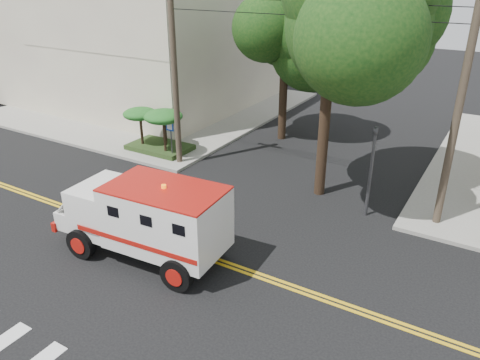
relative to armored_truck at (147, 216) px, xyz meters
The scene contains 11 objects.
ground 2.35m from the armored_truck, 30.90° to the left, with size 100.00×100.00×0.00m, color black.
sidewalk_nw 18.80m from the armored_truck, 129.74° to the left, with size 17.00×17.00×0.15m, color gray.
building_left 21.48m from the armored_truck, 131.30° to the left, with size 16.00×14.00×10.00m, color beige.
utility_pole_left 8.55m from the armored_truck, 120.55° to the left, with size 0.28×0.28×9.00m, color #382D23.
utility_pole_right 10.98m from the armored_truck, 42.28° to the left, with size 0.28×0.28×9.00m, color #382D23.
tree_main 9.73m from the armored_truck, 64.09° to the left, with size 6.08×5.70×9.85m.
tree_left 13.42m from the armored_truck, 95.21° to the left, with size 4.48×4.20×7.70m.
traffic_signal 8.44m from the armored_truck, 50.74° to the left, with size 0.15×0.18×3.60m.
accessibility_sign 8.49m from the armored_truck, 123.45° to the left, with size 0.45×0.10×2.02m.
palm_planter 9.58m from the armored_truck, 128.14° to the left, with size 3.52×2.63×2.36m.
armored_truck is the anchor object (origin of this frame).
Camera 1 is at (7.82, -10.69, 8.85)m, focal length 35.00 mm.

